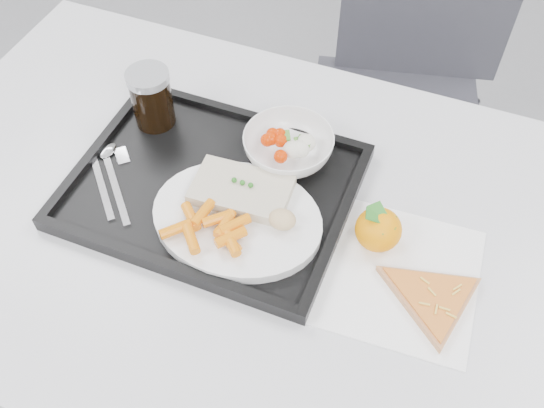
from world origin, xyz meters
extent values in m
cube|color=silver|center=(0.00, 0.30, 0.73)|extent=(1.20, 0.80, 0.03)
cylinder|color=#47474C|center=(-0.54, 0.64, 0.36)|extent=(0.04, 0.04, 0.72)
cylinder|color=#47474C|center=(0.54, 0.64, 0.36)|extent=(0.04, 0.04, 0.72)
cube|color=#34343B|center=(0.14, 0.91, 0.45)|extent=(0.51, 0.51, 0.04)
cylinder|color=#47474C|center=(-0.04, 0.73, 0.21)|extent=(0.03, 0.03, 0.43)
cylinder|color=#47474C|center=(0.32, 0.73, 0.21)|extent=(0.03, 0.03, 0.43)
cylinder|color=#47474C|center=(-0.04, 1.09, 0.21)|extent=(0.03, 0.03, 0.43)
cylinder|color=#47474C|center=(0.32, 1.09, 0.21)|extent=(0.03, 0.03, 0.43)
cube|color=black|center=(-0.06, 0.33, 0.76)|extent=(0.45, 0.35, 0.01)
cube|color=black|center=(-0.06, 0.49, 0.77)|extent=(0.45, 0.02, 0.01)
cube|color=black|center=(-0.06, 0.16, 0.77)|extent=(0.45, 0.02, 0.01)
cube|color=black|center=(0.16, 0.33, 0.77)|extent=(0.02, 0.32, 0.01)
cube|color=black|center=(-0.28, 0.33, 0.77)|extent=(0.02, 0.32, 0.01)
cylinder|color=white|center=(0.01, 0.27, 0.77)|extent=(0.27, 0.27, 0.02)
cube|color=beige|center=(0.00, 0.32, 0.79)|extent=(0.16, 0.10, 0.02)
sphere|color=#236B1C|center=(-0.01, 0.32, 0.81)|extent=(0.01, 0.01, 0.01)
sphere|color=#236B1C|center=(0.00, 0.32, 0.81)|extent=(0.01, 0.01, 0.01)
sphere|color=#236B1C|center=(0.01, 0.32, 0.81)|extent=(0.01, 0.01, 0.01)
ellipsoid|color=#DFB286|center=(0.08, 0.28, 0.80)|extent=(0.05, 0.04, 0.03)
imported|color=white|center=(0.03, 0.43, 0.79)|extent=(0.15, 0.15, 0.05)
cylinder|color=black|center=(-0.22, 0.43, 0.81)|extent=(0.07, 0.07, 0.10)
cylinder|color=#A5A8AD|center=(-0.22, 0.43, 0.87)|extent=(0.07, 0.07, 0.01)
cube|color=silver|center=(-0.23, 0.26, 0.77)|extent=(0.11, 0.12, 0.00)
ellipsoid|color=silver|center=(-0.26, 0.33, 0.77)|extent=(0.05, 0.05, 0.01)
cube|color=silver|center=(-0.20, 0.26, 0.77)|extent=(0.11, 0.12, 0.00)
cube|color=silver|center=(-0.23, 0.33, 0.77)|extent=(0.04, 0.04, 0.00)
cube|color=white|center=(0.26, 0.28, 0.75)|extent=(0.26, 0.25, 0.00)
ellipsoid|color=orange|center=(0.22, 0.33, 0.79)|extent=(0.09, 0.09, 0.07)
cube|color=#236B1C|center=(0.22, 0.33, 0.81)|extent=(0.05, 0.05, 0.02)
cube|color=#236B1C|center=(0.22, 0.33, 0.81)|extent=(0.05, 0.03, 0.02)
cylinder|color=tan|center=(0.32, 0.26, 0.76)|extent=(0.22, 0.22, 0.01)
cylinder|color=#B42311|center=(0.32, 0.26, 0.77)|extent=(0.20, 0.20, 0.00)
cube|color=#EABC47|center=(0.32, 0.26, 0.77)|extent=(0.01, 0.01, 0.00)
cube|color=#EABC47|center=(0.33, 0.24, 0.77)|extent=(0.00, 0.02, 0.00)
cube|color=#EABC47|center=(0.31, 0.24, 0.77)|extent=(0.02, 0.00, 0.00)
cube|color=#EABC47|center=(0.31, 0.28, 0.77)|extent=(0.02, 0.01, 0.00)
cube|color=#EABC47|center=(0.35, 0.27, 0.77)|extent=(0.01, 0.01, 0.00)
cube|color=#EABC47|center=(0.35, 0.28, 0.77)|extent=(0.01, 0.01, 0.00)
cube|color=#EABC47|center=(0.35, 0.23, 0.77)|extent=(0.02, 0.01, 0.00)
cube|color=#EABC47|center=(0.34, 0.24, 0.77)|extent=(0.02, 0.00, 0.00)
cylinder|color=orange|center=(-0.03, 0.20, 0.80)|extent=(0.04, 0.05, 0.02)
cylinder|color=orange|center=(-0.03, 0.25, 0.80)|extent=(0.02, 0.05, 0.02)
cylinder|color=orange|center=(-0.06, 0.21, 0.80)|extent=(0.04, 0.05, 0.02)
cylinder|color=orange|center=(0.02, 0.22, 0.80)|extent=(0.04, 0.05, 0.02)
cylinder|color=orange|center=(-0.05, 0.24, 0.79)|extent=(0.05, 0.05, 0.02)
cylinder|color=orange|center=(0.00, 0.24, 0.80)|extent=(0.02, 0.05, 0.02)
cylinder|color=orange|center=(0.02, 0.25, 0.80)|extent=(0.04, 0.05, 0.02)
cylinder|color=orange|center=(-0.01, 0.25, 0.80)|extent=(0.05, 0.05, 0.02)
cylinder|color=orange|center=(0.02, 0.22, 0.79)|extent=(0.05, 0.04, 0.02)
cylinder|color=orange|center=(0.03, 0.22, 0.80)|extent=(0.05, 0.05, 0.02)
sphere|color=red|center=(0.00, 0.42, 0.80)|extent=(0.02, 0.02, 0.02)
sphere|color=red|center=(0.01, 0.44, 0.80)|extent=(0.02, 0.02, 0.02)
sphere|color=red|center=(0.00, 0.43, 0.80)|extent=(0.02, 0.02, 0.02)
sphere|color=red|center=(0.00, 0.44, 0.80)|extent=(0.02, 0.02, 0.02)
sphere|color=red|center=(0.03, 0.40, 0.80)|extent=(0.02, 0.02, 0.02)
sphere|color=red|center=(0.02, 0.43, 0.80)|extent=(0.02, 0.02, 0.02)
ellipsoid|color=silver|center=(0.06, 0.43, 0.80)|extent=(0.03, 0.03, 0.03)
ellipsoid|color=silver|center=(0.06, 0.44, 0.80)|extent=(0.03, 0.03, 0.03)
ellipsoid|color=silver|center=(0.05, 0.42, 0.80)|extent=(0.03, 0.03, 0.03)
cube|color=#4B862C|center=(0.06, 0.44, 0.80)|extent=(0.03, 0.03, 0.00)
cube|color=#4B862C|center=(0.02, 0.44, 0.80)|extent=(0.03, 0.03, 0.00)
cube|color=#4B862C|center=(0.06, 0.44, 0.80)|extent=(0.03, 0.03, 0.00)
camera|label=1|loc=(0.27, -0.22, 1.53)|focal=40.00mm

